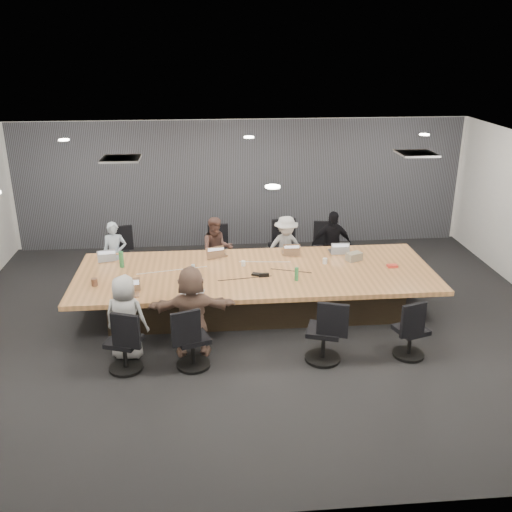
{
  "coord_description": "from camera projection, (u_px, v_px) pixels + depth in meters",
  "views": [
    {
      "loc": [
        -0.78,
        -8.33,
        4.42
      ],
      "look_at": [
        0.0,
        0.4,
        1.05
      ],
      "focal_mm": 40.0,
      "sensor_mm": 36.0,
      "label": 1
    }
  ],
  "objects": [
    {
      "name": "person_2",
      "position": [
        286.0,
        248.0,
        10.95
      ],
      "size": [
        0.89,
        0.62,
        1.27
      ],
      "primitive_type": "imported",
      "rotation": [
        0.0,
        0.0,
        6.48
      ],
      "color": "#B0B0B0",
      "rests_on": "ground"
    },
    {
      "name": "chair_7",
      "position": [
        410.0,
        334.0,
        8.33
      ],
      "size": [
        0.62,
        0.62,
        0.72
      ],
      "primitive_type": null,
      "rotation": [
        0.0,
        0.0,
        0.32
      ],
      "color": "black",
      "rests_on": "ground"
    },
    {
      "name": "person_4",
      "position": [
        126.0,
        318.0,
        8.21
      ],
      "size": [
        0.71,
        0.56,
        1.29
      ],
      "primitive_type": "imported",
      "rotation": [
        0.0,
        0.0,
        2.89
      ],
      "color": "#A5A5A5",
      "rests_on": "ground"
    },
    {
      "name": "bottle_green_right",
      "position": [
        297.0,
        274.0,
        9.18
      ],
      "size": [
        0.08,
        0.08,
        0.22
      ],
      "primitive_type": "cylinder",
      "rotation": [
        0.0,
        0.0,
        0.29
      ],
      "color": "#328145",
      "rests_on": "conference_table"
    },
    {
      "name": "wall_front",
      "position": [
        299.0,
        393.0,
        5.18
      ],
      "size": [
        10.0,
        0.0,
        2.8
      ],
      "primitive_type": "cube",
      "rotation": [
        -1.57,
        0.0,
        0.0
      ],
      "color": "silver",
      "rests_on": "ground"
    },
    {
      "name": "bottle_green_left",
      "position": [
        121.0,
        259.0,
        9.71
      ],
      "size": [
        0.08,
        0.08,
        0.28
      ],
      "primitive_type": "cylinder",
      "rotation": [
        0.0,
        0.0,
        0.05
      ],
      "color": "#328145",
      "rests_on": "conference_table"
    },
    {
      "name": "person_0",
      "position": [
        115.0,
        254.0,
        10.68
      ],
      "size": [
        0.46,
        0.3,
        1.24
      ],
      "primitive_type": "imported",
      "rotation": [
        0.0,
        0.0,
        6.3
      ],
      "color": "#A5B8C9",
      "rests_on": "ground"
    },
    {
      "name": "laptop_2",
      "position": [
        290.0,
        253.0,
        10.4
      ],
      "size": [
        0.31,
        0.22,
        0.02
      ],
      "primitive_type": "cube",
      "rotation": [
        0.0,
        0.0,
        3.1
      ],
      "color": "#8C6647",
      "rests_on": "conference_table"
    },
    {
      "name": "laptop_5",
      "position": [
        192.0,
        293.0,
        8.76
      ],
      "size": [
        0.39,
        0.3,
        0.02
      ],
      "primitive_type": "cube",
      "rotation": [
        0.0,
        0.0,
        -0.17
      ],
      "color": "#B2B2B7",
      "rests_on": "conference_table"
    },
    {
      "name": "chair_2",
      "position": [
        283.0,
        251.0,
        11.34
      ],
      "size": [
        0.67,
        0.67,
        0.88
      ],
      "primitive_type": null,
      "rotation": [
        0.0,
        0.0,
        3.29
      ],
      "color": "black",
      "rests_on": "ground"
    },
    {
      "name": "laptop_3",
      "position": [
        338.0,
        251.0,
        10.47
      ],
      "size": [
        0.34,
        0.24,
        0.02
      ],
      "primitive_type": "cube",
      "rotation": [
        0.0,
        0.0,
        3.12
      ],
      "color": "#B2B2B7",
      "rests_on": "conference_table"
    },
    {
      "name": "curtain",
      "position": [
        242.0,
        184.0,
        12.54
      ],
      "size": [
        9.8,
        0.04,
        2.8
      ],
      "primitive_type": "cube",
      "color": "#4A4C54",
      "rests_on": "ground"
    },
    {
      "name": "snack_packet",
      "position": [
        392.0,
        266.0,
        9.76
      ],
      "size": [
        0.17,
        0.12,
        0.04
      ],
      "primitive_type": "cube",
      "rotation": [
        0.0,
        0.0,
        -0.0
      ],
      "color": "red",
      "rests_on": "conference_table"
    },
    {
      "name": "chair_4",
      "position": [
        124.0,
        346.0,
        7.98
      ],
      "size": [
        0.65,
        0.65,
        0.75
      ],
      "primitive_type": null,
      "rotation": [
        0.0,
        0.0,
        -0.35
      ],
      "color": "black",
      "rests_on": "ground"
    },
    {
      "name": "chair_6",
      "position": [
        324.0,
        335.0,
        8.2
      ],
      "size": [
        0.7,
        0.7,
        0.81
      ],
      "primitive_type": null,
      "rotation": [
        0.0,
        0.0,
        -0.32
      ],
      "color": "black",
      "rests_on": "ground"
    },
    {
      "name": "cup_white_near",
      "position": [
        325.0,
        261.0,
        9.89
      ],
      "size": [
        0.1,
        0.1,
        0.1
      ],
      "primitive_type": "cylinder",
      "rotation": [
        0.0,
        0.0,
        0.4
      ],
      "color": "white",
      "rests_on": "conference_table"
    },
    {
      "name": "floor",
      "position": [
        258.0,
        324.0,
        9.4
      ],
      "size": [
        10.0,
        8.0,
        0.0
      ],
      "primitive_type": "cube",
      "color": "black",
      "rests_on": "ground"
    },
    {
      "name": "laptop_0",
      "position": [
        110.0,
        258.0,
        10.13
      ],
      "size": [
        0.35,
        0.27,
        0.02
      ],
      "primitive_type": "cube",
      "rotation": [
        0.0,
        0.0,
        3.3
      ],
      "color": "#B2B2B7",
      "rests_on": "conference_table"
    },
    {
      "name": "chair_5",
      "position": [
        193.0,
        343.0,
        8.06
      ],
      "size": [
        0.65,
        0.65,
        0.76
      ],
      "primitive_type": null,
      "rotation": [
        0.0,
        0.0,
        0.33
      ],
      "color": "black",
      "rests_on": "ground"
    },
    {
      "name": "mic_right",
      "position": [
        256.0,
        274.0,
        9.43
      ],
      "size": [
        0.18,
        0.15,
        0.03
      ],
      "primitive_type": "cube",
      "rotation": [
        0.0,
        0.0,
        -0.39
      ],
      "color": "black",
      "rests_on": "conference_table"
    },
    {
      "name": "conference_table",
      "position": [
        255.0,
        289.0,
        9.72
      ],
      "size": [
        6.0,
        2.2,
        0.74
      ],
      "color": "#2E2317",
      "rests_on": "ground"
    },
    {
      "name": "cup_white_far",
      "position": [
        243.0,
        263.0,
        9.8
      ],
      "size": [
        0.09,
        0.09,
        0.09
      ],
      "primitive_type": "cylinder",
      "rotation": [
        0.0,
        0.0,
        0.22
      ],
      "color": "white",
      "rests_on": "conference_table"
    },
    {
      "name": "chair_3",
      "position": [
        327.0,
        253.0,
        11.44
      ],
      "size": [
        0.59,
        0.59,
        0.75
      ],
      "primitive_type": null,
      "rotation": [
        0.0,
        0.0,
        2.94
      ],
      "color": "black",
      "rests_on": "ground"
    },
    {
      "name": "laptop_4",
      "position": [
        130.0,
        295.0,
        8.68
      ],
      "size": [
        0.3,
        0.22,
        0.02
      ],
      "primitive_type": "cube",
      "rotation": [
        0.0,
        0.0,
        0.08
      ],
      "color": "#8C6647",
      "rests_on": "conference_table"
    },
    {
      "name": "canvas_bag",
      "position": [
        354.0,
        257.0,
        10.03
      ],
      "size": [
        0.31,
        0.26,
        0.14
      ],
      "primitive_type": "cube",
      "rotation": [
        0.0,
        0.0,
        0.42
      ],
      "color": "gray",
      "rests_on": "conference_table"
    },
    {
      "name": "wall_back",
      "position": [
        241.0,
        183.0,
        12.61
      ],
      "size": [
        10.0,
        0.0,
        2.8
      ],
      "primitive_type": "cube",
      "rotation": [
        1.57,
        0.0,
        0.0
      ],
      "color": "silver",
      "rests_on": "ground"
    },
    {
      "name": "laptop_1",
      "position": [
        218.0,
        255.0,
        10.28
      ],
      "size": [
        0.37,
        0.3,
        0.02
      ],
      "primitive_type": "cube",
      "rotation": [
        0.0,
        0.0,
        3.39
      ],
      "color": "#8C6647",
      "rests_on": "conference_table"
    },
    {
      "name": "person_1",
      "position": [
        217.0,
        250.0,
        10.83
      ],
      "size": [
        0.68,
        0.56,
        1.28
      ],
      "primitive_type": "imported",
      "rotation": [
        0.0,
        0.0,
        6.4
      ],
      "color": "#523731",
      "rests_on": "ground"
    },
    {
      "name": "chair_1",
      "position": [
        217.0,
        257.0,
        11.26
      ],
      "size": [
        0.58,
        0.58,
        0.74
      ],
      "primitive_type": null,
      "rotation": [
        0.0,
        0.0,
        3.32
      ],
      "color": "black",
      "rests_on": "ground"
    },
    {
      "name": "person_3",
      "position": [
        331.0,
        245.0,
        11.01
      ],
      "size": [
        0.79,
        0.34,
        1.35
      ],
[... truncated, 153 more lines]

